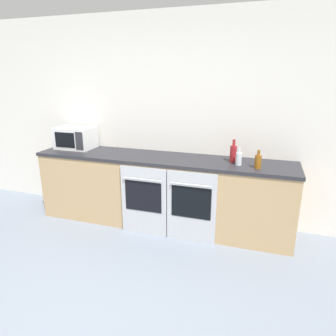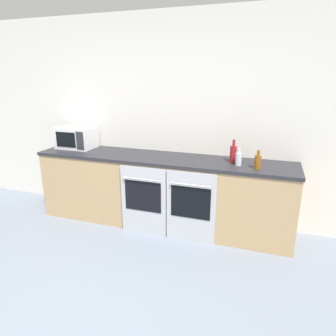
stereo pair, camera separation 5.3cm
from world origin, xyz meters
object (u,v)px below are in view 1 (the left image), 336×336
oven_right (191,207)px  microwave (76,138)px  oven_left (144,201)px  bottle_red (233,153)px  bottle_clear (239,158)px  bottle_amber (258,161)px

oven_right → microwave: size_ratio=1.72×
oven_left → oven_right: (0.58, 0.00, 0.00)m
microwave → bottle_red: bearing=-1.1°
oven_right → bottle_clear: size_ratio=4.39×
oven_right → bottle_clear: bottle_clear is taller
bottle_red → oven_right: bearing=-137.3°
bottle_amber → bottle_red: bearing=148.5°
oven_right → microwave: (-1.73, 0.40, 0.61)m
bottle_red → bottle_amber: 0.33m
oven_left → bottle_red: bearing=20.4°
bottle_red → bottle_clear: bearing=-55.1°
microwave → bottle_amber: bearing=-5.0°
oven_left → microwave: (-1.16, 0.40, 0.61)m
bottle_amber → bottle_clear: bearing=162.2°
oven_right → bottle_amber: bottle_amber is taller
oven_left → bottle_clear: bottle_clear is taller
bottle_clear → bottle_amber: 0.22m
microwave → bottle_clear: bearing=-3.8°
oven_right → bottle_amber: 0.89m
bottle_red → oven_left: bearing=-159.6°
microwave → bottle_clear: size_ratio=2.55×
bottle_red → bottle_clear: (0.07, -0.11, -0.03)m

